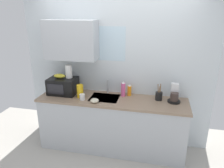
{
  "coord_description": "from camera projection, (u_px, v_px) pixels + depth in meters",
  "views": [
    {
      "loc": [
        0.69,
        -3.07,
        2.25
      ],
      "look_at": [
        0.0,
        0.0,
        1.15
      ],
      "focal_mm": 34.38,
      "sensor_mm": 36.0,
      "label": 1
    }
  ],
  "objects": [
    {
      "name": "banana_bunch",
      "position": [
        59.0,
        76.0,
        3.55
      ],
      "size": [
        0.2,
        0.11,
        0.07
      ],
      "primitive_type": "ellipsoid",
      "color": "gold",
      "rests_on": "microwave"
    },
    {
      "name": "sink_faucet",
      "position": [
        108.0,
        86.0,
        3.63
      ],
      "size": [
        0.03,
        0.03,
        0.23
      ],
      "primitive_type": "cylinder",
      "color": "#B2B5BA",
      "rests_on": "counter_unit"
    },
    {
      "name": "small_bowl",
      "position": [
        95.0,
        101.0,
        3.27
      ],
      "size": [
        0.13,
        0.13,
        0.06
      ],
      "primitive_type": "ellipsoid",
      "color": "beige",
      "rests_on": "counter_unit"
    },
    {
      "name": "dish_soap_bottle_pink",
      "position": [
        123.0,
        89.0,
        3.49
      ],
      "size": [
        0.07,
        0.07,
        0.25
      ],
      "color": "#E55999",
      "rests_on": "counter_unit"
    },
    {
      "name": "counter_unit",
      "position": [
        112.0,
        123.0,
        3.57
      ],
      "size": [
        2.38,
        0.63,
        0.9
      ],
      "color": "#B2B7BC",
      "rests_on": "ground"
    },
    {
      "name": "cereal_canister",
      "position": [
        80.0,
        91.0,
        3.45
      ],
      "size": [
        0.1,
        0.1,
        0.21
      ],
      "primitive_type": "cylinder",
      "color": "gold",
      "rests_on": "counter_unit"
    },
    {
      "name": "microwave",
      "position": [
        63.0,
        86.0,
        3.6
      ],
      "size": [
        0.46,
        0.35,
        0.27
      ],
      "color": "black",
      "rests_on": "counter_unit"
    },
    {
      "name": "utensil_crock",
      "position": [
        159.0,
        96.0,
        3.36
      ],
      "size": [
        0.11,
        0.11,
        0.27
      ],
      "color": "black",
      "rests_on": "counter_unit"
    },
    {
      "name": "dish_soap_bottle_orange",
      "position": [
        129.0,
        90.0,
        3.53
      ],
      "size": [
        0.07,
        0.07,
        0.2
      ],
      "color": "orange",
      "rests_on": "counter_unit"
    },
    {
      "name": "kitchen_wall_assembly",
      "position": [
        109.0,
        66.0,
        3.59
      ],
      "size": [
        3.15,
        0.42,
        2.5
      ],
      "color": "silver",
      "rests_on": "ground"
    },
    {
      "name": "paper_towel_roll",
      "position": [
        69.0,
        71.0,
        3.54
      ],
      "size": [
        0.11,
        0.11,
        0.22
      ],
      "primitive_type": "cylinder",
      "color": "white",
      "rests_on": "microwave"
    },
    {
      "name": "mug_white",
      "position": [
        82.0,
        97.0,
        3.37
      ],
      "size": [
        0.08,
        0.08,
        0.09
      ],
      "primitive_type": "cylinder",
      "color": "white",
      "rests_on": "counter_unit"
    },
    {
      "name": "coffee_maker",
      "position": [
        174.0,
        95.0,
        3.29
      ],
      "size": [
        0.19,
        0.21,
        0.28
      ],
      "color": "black",
      "rests_on": "counter_unit"
    }
  ]
}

